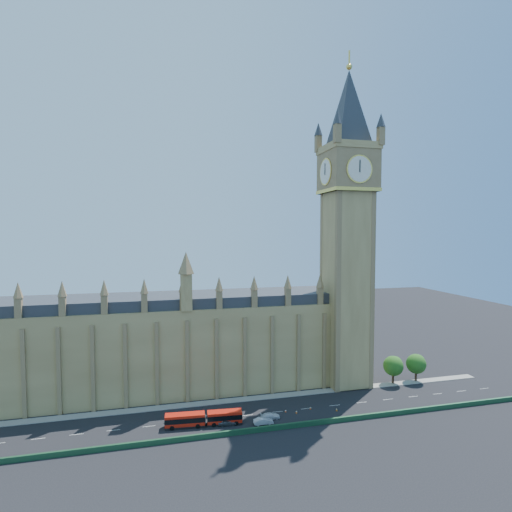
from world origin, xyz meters
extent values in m
plane|color=black|center=(0.00, 0.00, 0.00)|extent=(400.00, 400.00, 0.00)
cube|color=olive|center=(-25.00, 22.00, 12.50)|extent=(120.00, 20.00, 25.00)
cube|color=#2D3035|center=(-25.00, 22.00, 26.50)|extent=(120.00, 18.00, 3.00)
cube|color=olive|center=(38.00, 14.00, 29.00)|extent=(12.00, 12.00, 58.00)
cube|color=olive|center=(38.00, 14.00, 64.00)|extent=(14.00, 14.00, 12.00)
cylinder|color=silver|center=(38.00, 6.85, 64.00)|extent=(7.20, 0.30, 7.20)
cube|color=olive|center=(38.00, 14.00, 71.00)|extent=(14.50, 14.50, 2.00)
pyramid|color=#2D3035|center=(38.00, 14.00, 94.00)|extent=(20.59, 20.59, 22.00)
sphere|color=#F2C64C|center=(38.00, 14.00, 94.80)|extent=(1.80, 1.80, 1.80)
cube|color=#1E4C2D|center=(0.00, -9.00, 0.60)|extent=(160.00, 0.60, 1.20)
cube|color=gray|center=(0.00, 9.50, 0.08)|extent=(160.00, 3.00, 0.16)
cylinder|color=#382619|center=(52.00, 10.00, 2.00)|extent=(0.70, 0.70, 4.00)
sphere|color=#164D14|center=(52.00, 10.00, 5.50)|extent=(6.00, 6.00, 6.00)
sphere|color=#164D14|center=(52.80, 10.30, 6.10)|extent=(4.38, 4.38, 4.38)
cylinder|color=#382619|center=(60.00, 10.00, 2.00)|extent=(0.70, 0.70, 4.00)
sphere|color=#164D14|center=(60.00, 10.00, 5.50)|extent=(6.00, 6.00, 6.00)
sphere|color=#164D14|center=(60.80, 10.30, 6.10)|extent=(4.38, 4.38, 4.38)
cube|color=red|center=(-11.66, -2.32, 1.55)|extent=(9.51, 3.36, 3.11)
cube|color=red|center=(-2.26, -3.11, 1.55)|extent=(8.48, 3.28, 3.11)
cube|color=black|center=(-11.66, -2.32, 1.93)|extent=(9.57, 3.42, 1.18)
cube|color=black|center=(-2.26, -3.11, 1.93)|extent=(8.53, 3.33, 1.18)
cylinder|color=black|center=(-7.21, -2.69, 1.40)|extent=(1.03, 2.55, 2.49)
cylinder|color=black|center=(-14.74, -3.36, 0.52)|extent=(1.06, 0.40, 1.04)
cylinder|color=black|center=(-14.52, -0.78, 0.52)|extent=(1.06, 0.40, 1.04)
cylinder|color=black|center=(-8.79, -3.86, 0.52)|extent=(1.06, 0.40, 1.04)
cylinder|color=black|center=(-8.57, -1.28, 0.52)|extent=(1.06, 0.40, 1.04)
cylinder|color=black|center=(-5.01, -4.18, 0.52)|extent=(1.06, 0.40, 1.04)
cylinder|color=black|center=(-4.79, -1.59, 0.52)|extent=(1.06, 0.40, 1.04)
cylinder|color=black|center=(0.28, -4.62, 0.52)|extent=(1.06, 0.40, 1.04)
cylinder|color=black|center=(0.50, -2.04, 0.52)|extent=(1.06, 0.40, 1.04)
imported|color=#43474C|center=(-1.79, -3.88, 0.74)|extent=(4.49, 2.10, 1.49)
imported|color=#B9BBC1|center=(6.73, -5.58, 0.78)|extent=(4.76, 1.74, 1.56)
imported|color=silver|center=(9.14, -3.20, 0.71)|extent=(4.92, 2.08, 1.42)
cube|color=black|center=(14.00, -0.68, 0.02)|extent=(0.43, 0.43, 0.04)
cone|color=#FF530D|center=(14.00, -0.68, 0.31)|extent=(0.48, 0.48, 0.62)
cylinder|color=white|center=(14.00, -0.68, 0.40)|extent=(0.30, 0.30, 0.11)
cube|color=black|center=(16.51, -1.91, 0.02)|extent=(0.45, 0.45, 0.04)
cone|color=orange|center=(16.51, -1.91, 0.35)|extent=(0.50, 0.50, 0.70)
cylinder|color=white|center=(16.51, -1.91, 0.45)|extent=(0.34, 0.34, 0.12)
cube|color=black|center=(20.82, -0.66, 0.02)|extent=(0.44, 0.44, 0.04)
cone|color=#E14E0B|center=(20.82, -0.66, 0.31)|extent=(0.49, 0.49, 0.63)
cylinder|color=white|center=(20.82, -0.66, 0.40)|extent=(0.30, 0.30, 0.11)
cube|color=black|center=(27.05, -3.21, 0.02)|extent=(0.50, 0.50, 0.04)
cone|color=orange|center=(27.05, -3.21, 0.34)|extent=(0.55, 0.55, 0.68)
cylinder|color=white|center=(27.05, -3.21, 0.44)|extent=(0.33, 0.33, 0.12)
camera|label=1|loc=(-17.48, -95.94, 45.99)|focal=28.00mm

